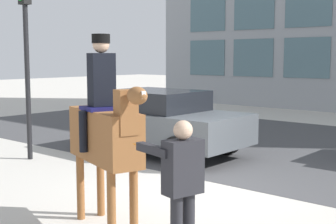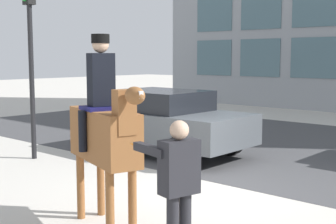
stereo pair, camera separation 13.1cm
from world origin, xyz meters
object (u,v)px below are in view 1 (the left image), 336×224
object	(u,v)px
street_car_near_lane	(159,120)
traffic_light	(25,35)
mounted_horse_lead	(106,130)
pedestrian_bystander	(181,185)

from	to	relation	value
street_car_near_lane	traffic_light	bearing A→B (deg)	-126.41
street_car_near_lane	traffic_light	world-z (taller)	traffic_light
mounted_horse_lead	traffic_light	size ratio (longest dim) A/B	0.62
mounted_horse_lead	traffic_light	world-z (taller)	traffic_light
pedestrian_bystander	mounted_horse_lead	bearing A→B (deg)	-0.24
pedestrian_bystander	street_car_near_lane	distance (m)	6.40
pedestrian_bystander	traffic_light	bearing A→B (deg)	-5.46
mounted_horse_lead	traffic_light	distance (m)	5.13
street_car_near_lane	traffic_light	distance (m)	3.60
street_car_near_lane	mounted_horse_lead	bearing A→B (deg)	-56.33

